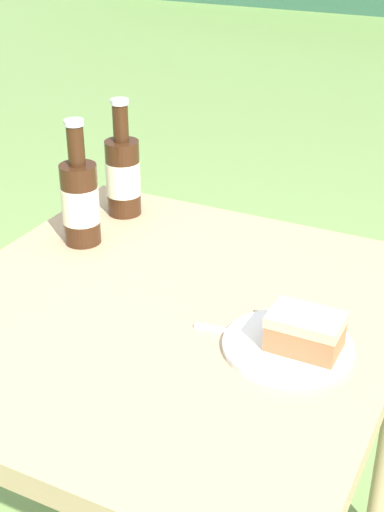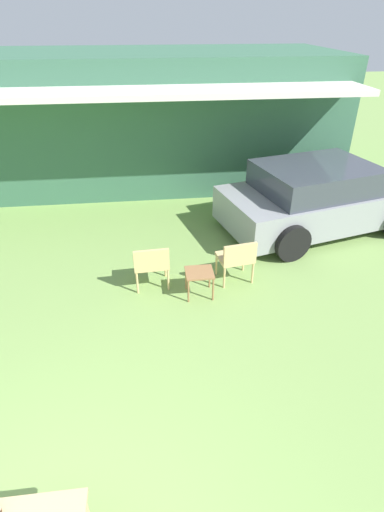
{
  "view_description": "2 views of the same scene",
  "coord_description": "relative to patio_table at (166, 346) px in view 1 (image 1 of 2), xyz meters",
  "views": [
    {
      "loc": [
        0.49,
        -0.89,
        1.39
      ],
      "look_at": [
        0.0,
        0.1,
        0.81
      ],
      "focal_mm": 50.0,
      "sensor_mm": 36.0,
      "label": 1
    },
    {
      "loc": [
        0.98,
        -1.37,
        3.9
      ],
      "look_at": [
        1.57,
        3.48,
        0.9
      ],
      "focal_mm": 28.0,
      "sensor_mm": 36.0,
      "label": 2
    }
  ],
  "objects": [
    {
      "name": "fork",
      "position": [
        0.16,
        -0.02,
        0.08
      ],
      "size": [
        0.19,
        0.03,
        0.01
      ],
      "color": "silver",
      "rests_on": "patio_table"
    },
    {
      "name": "patio_table",
      "position": [
        0.0,
        0.0,
        0.0
      ],
      "size": [
        0.77,
        0.82,
        0.76
      ],
      "color": "tan",
      "rests_on": "ground_plane"
    },
    {
      "name": "cola_bottle_far",
      "position": [
        -0.26,
        0.14,
        0.17
      ],
      "size": [
        0.07,
        0.07,
        0.25
      ],
      "color": "#381E0F",
      "rests_on": "patio_table"
    },
    {
      "name": "cake_on_plate",
      "position": [
        0.24,
        -0.02,
        0.1
      ],
      "size": [
        0.2,
        0.2,
        0.07
      ],
      "color": "white",
      "rests_on": "patio_table"
    },
    {
      "name": "cola_bottle_near",
      "position": [
        -0.26,
        0.3,
        0.17
      ],
      "size": [
        0.07,
        0.07,
        0.25
      ],
      "color": "#381E0F",
      "rests_on": "patio_table"
    }
  ]
}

